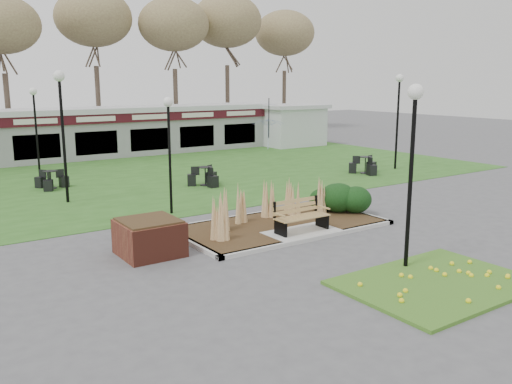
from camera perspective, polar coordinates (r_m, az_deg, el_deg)
ground at (r=15.87m, az=5.18°, el=-4.70°), size 100.00×100.00×0.00m
lawn at (r=26.03m, az=-11.82°, el=1.58°), size 34.00×16.00×0.02m
flower_bed at (r=12.83m, az=18.50°, el=-8.97°), size 4.20×3.00×0.16m
planting_bed at (r=17.57m, az=5.63°, el=-1.86°), size 6.75×3.40×1.27m
park_bench at (r=15.91m, az=4.65°, el=-2.46°), size 1.70×0.66×0.93m
brick_planter at (r=14.36m, az=-11.16°, el=-4.67°), size 1.50×1.50×0.95m
food_pavilion at (r=33.28m, az=-17.25°, el=6.01°), size 24.60×3.40×2.90m
service_hut at (r=37.84m, az=3.73°, el=7.09°), size 4.40×3.40×2.83m
tree_backdrop at (r=41.08m, az=-21.34°, el=16.36°), size 47.24×5.24×10.36m
lamp_post_near_left at (r=12.99m, az=16.20°, el=5.64°), size 0.36×0.36×4.39m
lamp_post_near_right at (r=18.24m, az=-9.16°, el=6.51°), size 0.33×0.33×3.93m
lamp_post_mid_left at (r=20.88m, az=-19.82°, el=8.38°), size 0.40×0.40×4.82m
lamp_post_mid_right at (r=26.91m, az=-22.26°, el=7.75°), size 0.34×0.34×4.15m
lamp_post_far_right at (r=28.33m, az=14.78°, el=9.31°), size 0.40×0.40×4.77m
bistro_set_a at (r=24.20m, az=-20.77°, el=0.94°), size 1.29×1.41×0.75m
bistro_set_c at (r=23.41m, az=-5.35°, el=1.36°), size 1.51×1.36×0.81m
bistro_set_d at (r=26.86m, az=11.42°, el=2.51°), size 1.49×1.49×0.82m
patio_umbrella at (r=30.57m, az=1.35°, el=6.14°), size 2.38×2.40×2.38m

